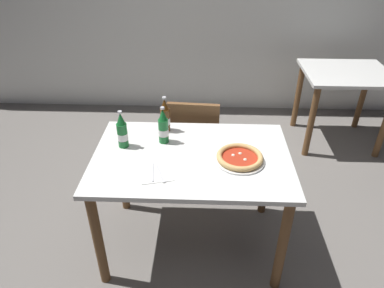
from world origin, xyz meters
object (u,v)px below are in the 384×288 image
dining_table_main (192,170)px  dining_table_background (344,87)px  beer_bottle_left (163,128)px  chair_behind_table (195,140)px  beer_bottle_right (122,132)px  napkin_with_cutlery (156,173)px  pizza_margherita_near (240,158)px  beer_bottle_center (165,117)px

dining_table_main → dining_table_background: bearing=45.7°
beer_bottle_left → chair_behind_table: bearing=68.4°
dining_table_background → beer_bottle_right: 2.30m
napkin_with_cutlery → pizza_margherita_near: bearing=16.3°
chair_behind_table → dining_table_background: 1.64m
dining_table_main → beer_bottle_right: size_ratio=4.86×
dining_table_background → beer_bottle_center: beer_bottle_center is taller
beer_bottle_center → beer_bottle_right: (-0.24, -0.21, 0.00)m
beer_bottle_left → pizza_margherita_near: bearing=-22.4°
dining_table_main → chair_behind_table: chair_behind_table is taller
pizza_margherita_near → napkin_with_cutlery: bearing=-163.7°
chair_behind_table → dining_table_main: bearing=94.0°
pizza_margherita_near → napkin_with_cutlery: 0.50m
chair_behind_table → beer_bottle_center: 0.52m
dining_table_background → napkin_with_cutlery: size_ratio=3.69×
napkin_with_cutlery → beer_bottle_center: bearing=89.7°
dining_table_main → beer_bottle_left: 0.32m
pizza_margherita_near → dining_table_main: bearing=171.2°
pizza_margherita_near → beer_bottle_left: bearing=157.6°
dining_table_background → beer_bottle_center: size_ratio=3.24×
dining_table_main → napkin_with_cutlery: 0.29m
pizza_margherita_near → beer_bottle_left: 0.52m
dining_table_main → beer_bottle_center: bearing=122.7°
beer_bottle_left → beer_bottle_center: bearing=91.8°
dining_table_background → pizza_margherita_near: 1.87m
chair_behind_table → dining_table_background: bearing=-145.6°
beer_bottle_center → napkin_with_cutlery: beer_bottle_center is taller
chair_behind_table → beer_bottle_left: (-0.18, -0.46, 0.37)m
beer_bottle_left → napkin_with_cutlery: 0.35m
dining_table_background → pizza_margherita_near: (-1.12, -1.49, 0.18)m
beer_bottle_left → beer_bottle_right: bearing=-165.8°
chair_behind_table → beer_bottle_right: bearing=54.3°
dining_table_main → beer_bottle_right: beer_bottle_right is taller
chair_behind_table → pizza_margherita_near: chair_behind_table is taller
dining_table_background → beer_bottle_right: bearing=-143.6°
chair_behind_table → beer_bottle_right: (-0.43, -0.52, 0.37)m
dining_table_background → beer_bottle_left: bearing=-140.9°
pizza_margherita_near → napkin_with_cutlery: size_ratio=1.37×
dining_table_main → pizza_margherita_near: (0.29, -0.04, 0.14)m
dining_table_background → beer_bottle_left: (-1.59, -1.29, 0.26)m
chair_behind_table → beer_bottle_right: beer_bottle_right is taller
beer_bottle_right → napkin_with_cutlery: bearing=-48.5°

